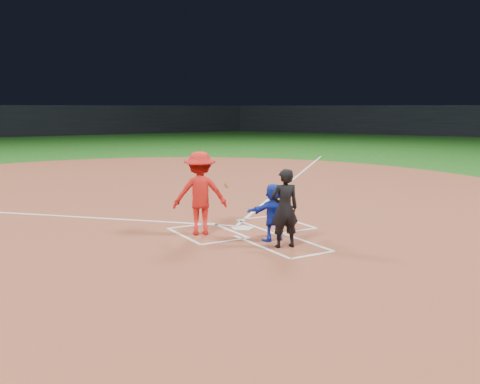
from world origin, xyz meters
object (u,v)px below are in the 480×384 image
catcher (273,212)px  batter_at_plate (200,193)px  home_plate (242,228)px  umpire (285,208)px

catcher → batter_at_plate: (-1.13, 1.37, 0.33)m
home_plate → umpire: umpire is taller
umpire → batter_at_plate: size_ratio=0.87×
batter_at_plate → catcher: bearing=-50.5°
catcher → batter_at_plate: bearing=-48.7°
batter_at_plate → umpire: bearing=-63.0°
catcher → umpire: umpire is taller
home_plate → catcher: bearing=89.2°
home_plate → batter_at_plate: (-1.15, -0.01, 0.97)m
catcher → batter_at_plate: 1.81m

